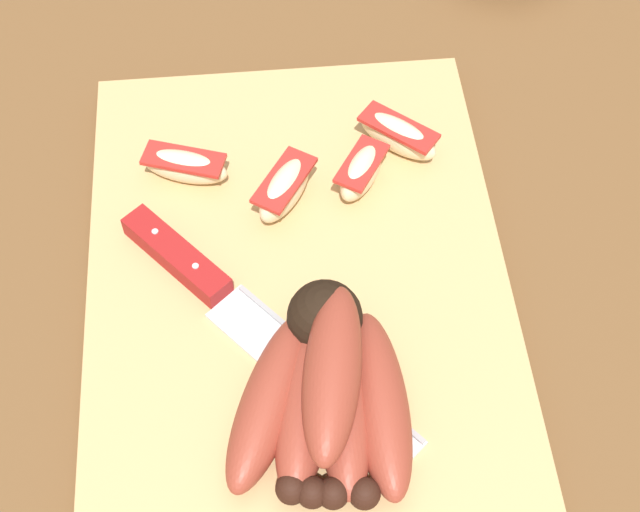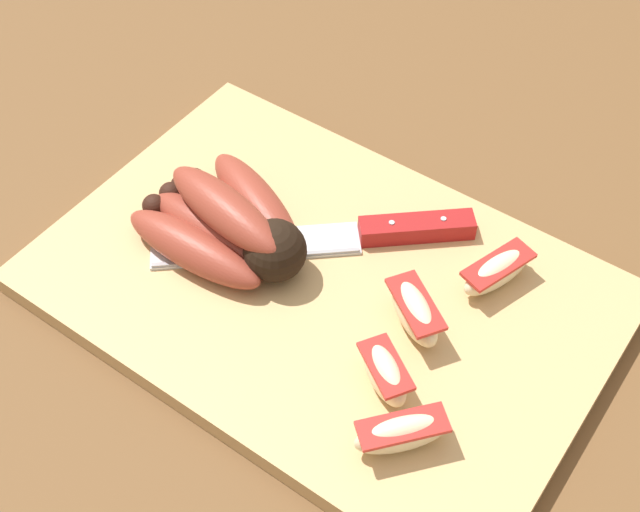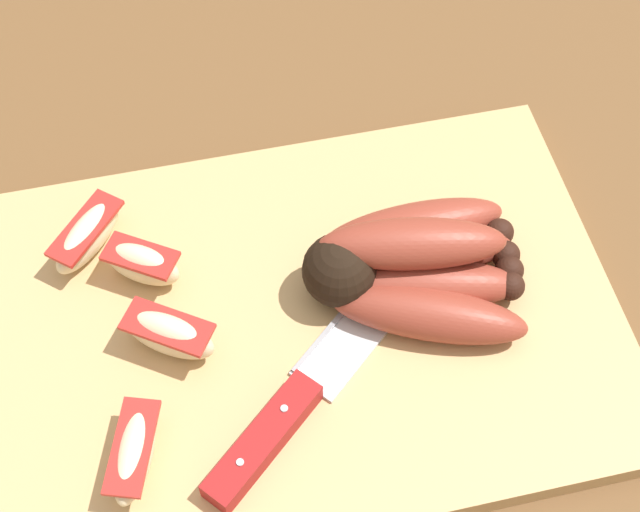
{
  "view_description": "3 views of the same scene",
  "coord_description": "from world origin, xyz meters",
  "px_view_note": "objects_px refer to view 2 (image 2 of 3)",
  "views": [
    {
      "loc": [
        0.36,
        -0.03,
        0.6
      ],
      "look_at": [
        -0.01,
        0.0,
        0.05
      ],
      "focal_mm": 51.99,
      "sensor_mm": 36.0,
      "label": 1
    },
    {
      "loc": [
        -0.26,
        0.35,
        0.58
      ],
      "look_at": [
        0.01,
        -0.02,
        0.04
      ],
      "focal_mm": 48.34,
      "sensor_mm": 36.0,
      "label": 2
    },
    {
      "loc": [
        -0.05,
        -0.33,
        0.59
      ],
      "look_at": [
        0.03,
        0.01,
        0.06
      ],
      "focal_mm": 51.54,
      "sensor_mm": 36.0,
      "label": 3
    }
  ],
  "objects_px": {
    "apple_wedge_near": "(497,271)",
    "apple_wedge_far": "(402,433)",
    "banana_bunch": "(230,225)",
    "apple_wedge_middle": "(415,312)",
    "chefs_knife": "(361,234)",
    "apple_wedge_extra": "(385,373)"
  },
  "relations": [
    {
      "from": "apple_wedge_near",
      "to": "apple_wedge_far",
      "type": "xyz_separation_m",
      "value": [
        -0.02,
        0.17,
        0.0
      ]
    },
    {
      "from": "apple_wedge_near",
      "to": "banana_bunch",
      "type": "bearing_deg",
      "value": 24.09
    },
    {
      "from": "banana_bunch",
      "to": "apple_wedge_middle",
      "type": "distance_m",
      "value": 0.17
    },
    {
      "from": "chefs_knife",
      "to": "apple_wedge_extra",
      "type": "bearing_deg",
      "value": 130.29
    },
    {
      "from": "apple_wedge_middle",
      "to": "apple_wedge_extra",
      "type": "xyz_separation_m",
      "value": [
        -0.01,
        0.06,
        -0.0
      ]
    },
    {
      "from": "chefs_knife",
      "to": "apple_wedge_near",
      "type": "relative_size",
      "value": 3.13
    },
    {
      "from": "apple_wedge_near",
      "to": "apple_wedge_middle",
      "type": "bearing_deg",
      "value": 67.18
    },
    {
      "from": "apple_wedge_far",
      "to": "apple_wedge_extra",
      "type": "distance_m",
      "value": 0.05
    },
    {
      "from": "apple_wedge_near",
      "to": "apple_wedge_middle",
      "type": "height_order",
      "value": "apple_wedge_middle"
    },
    {
      "from": "apple_wedge_middle",
      "to": "apple_wedge_extra",
      "type": "height_order",
      "value": "apple_wedge_middle"
    },
    {
      "from": "apple_wedge_far",
      "to": "banana_bunch",
      "type": "bearing_deg",
      "value": -19.9
    },
    {
      "from": "apple_wedge_middle",
      "to": "apple_wedge_extra",
      "type": "distance_m",
      "value": 0.06
    },
    {
      "from": "apple_wedge_middle",
      "to": "banana_bunch",
      "type": "bearing_deg",
      "value": 4.95
    },
    {
      "from": "banana_bunch",
      "to": "chefs_knife",
      "type": "height_order",
      "value": "banana_bunch"
    },
    {
      "from": "apple_wedge_near",
      "to": "chefs_knife",
      "type": "bearing_deg",
      "value": 11.78
    },
    {
      "from": "banana_bunch",
      "to": "apple_wedge_far",
      "type": "relative_size",
      "value": 2.34
    },
    {
      "from": "apple_wedge_middle",
      "to": "apple_wedge_far",
      "type": "distance_m",
      "value": 0.11
    },
    {
      "from": "banana_bunch",
      "to": "apple_wedge_extra",
      "type": "bearing_deg",
      "value": 166.06
    },
    {
      "from": "apple_wedge_near",
      "to": "apple_wedge_middle",
      "type": "distance_m",
      "value": 0.08
    },
    {
      "from": "chefs_knife",
      "to": "apple_wedge_extra",
      "type": "distance_m",
      "value": 0.15
    },
    {
      "from": "apple_wedge_middle",
      "to": "chefs_knife",
      "type": "bearing_deg",
      "value": -31.81
    },
    {
      "from": "chefs_knife",
      "to": "apple_wedge_extra",
      "type": "xyz_separation_m",
      "value": [
        -0.1,
        0.11,
        0.01
      ]
    }
  ]
}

